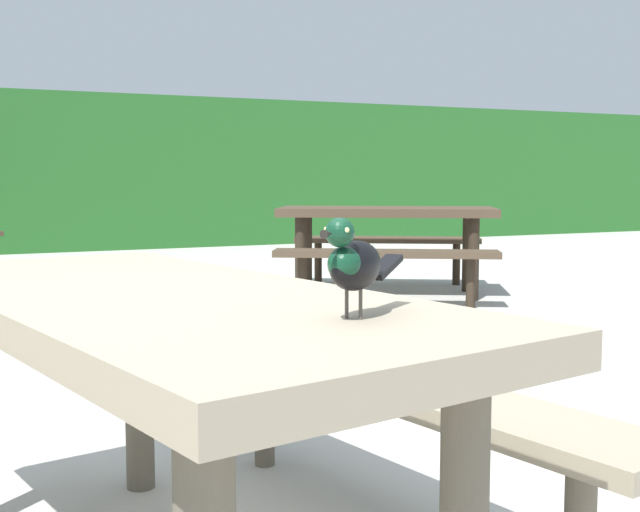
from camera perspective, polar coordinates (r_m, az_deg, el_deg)
picnic_table_foreground at (r=1.95m, az=-11.07°, el=-7.67°), size 1.99×2.01×0.74m
bird_grackle at (r=1.48m, az=2.28°, el=-0.42°), size 0.25×0.18×0.18m
picnic_table_mid_left at (r=7.00m, az=4.60°, el=1.84°), size 2.32×2.31×0.74m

